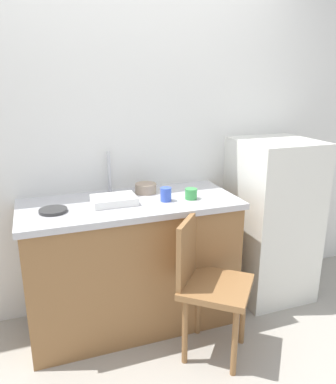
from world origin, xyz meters
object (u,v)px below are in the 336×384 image
chair (207,281)px  cup_blue (166,194)px  hotplate (53,211)px  terracotta_bowl (146,188)px  refrigerator (271,219)px  dish_tray (114,200)px  cup_green (191,194)px

chair → cup_blue: cup_blue is taller
chair → hotplate: size_ratio=5.24×
terracotta_bowl → refrigerator: bearing=-7.8°
dish_tray → terracotta_bowl: 0.31m
cup_green → cup_blue: (-0.17, 0.01, 0.01)m
chair → cup_green: bearing=32.2°
hotplate → cup_blue: (0.71, -0.03, 0.04)m
terracotta_bowl → dish_tray: bearing=-148.0°
chair → dish_tray: bearing=85.3°
hotplate → cup_blue: size_ratio=1.87×
refrigerator → chair: 0.93m
refrigerator → hotplate: 1.65m
refrigerator → cup_blue: refrigerator is taller
chair → cup_blue: bearing=57.4°
dish_tray → hotplate: (-0.38, -0.03, -0.02)m
terracotta_bowl → cup_green: size_ratio=1.83×
cup_green → chair: bearing=-97.5°
chair → terracotta_bowl: 0.78m
hotplate → cup_green: size_ratio=2.09×
cup_blue → chair: bearing=-72.3°
refrigerator → terracotta_bowl: size_ratio=8.35×
chair → dish_tray: dish_tray is taller
refrigerator → cup_green: bearing=-171.8°
cup_blue → cup_green: bearing=-4.9°
chair → terracotta_bowl: size_ratio=5.97×
terracotta_bowl → hotplate: (-0.64, -0.19, -0.02)m
hotplate → cup_green: cup_green is taller
refrigerator → cup_blue: bearing=-174.3°
terracotta_bowl → cup_blue: 0.24m
refrigerator → dish_tray: 1.28m
refrigerator → cup_blue: size_ratio=13.71×
refrigerator → cup_green: (-0.73, -0.11, 0.32)m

